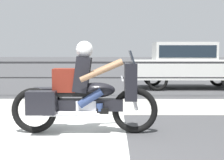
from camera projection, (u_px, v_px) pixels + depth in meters
name	position (u px, v px, depth m)	size (l,w,h in m)	color
ground_plane	(58.00, 142.00, 5.33)	(120.00, 120.00, 0.00)	#424244
sidewalk_band	(80.00, 106.00, 8.72)	(44.00, 2.40, 0.01)	#A8A59E
crosswalk_band	(37.00, 145.00, 5.13)	(2.72, 6.00, 0.01)	silver
fence_railing	(85.00, 69.00, 10.27)	(36.00, 0.05, 1.08)	#232326
motorcycle	(83.00, 93.00, 5.86)	(2.52, 0.76, 1.58)	black
parked_car	(187.00, 62.00, 12.60)	(4.16, 1.66, 1.70)	silver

